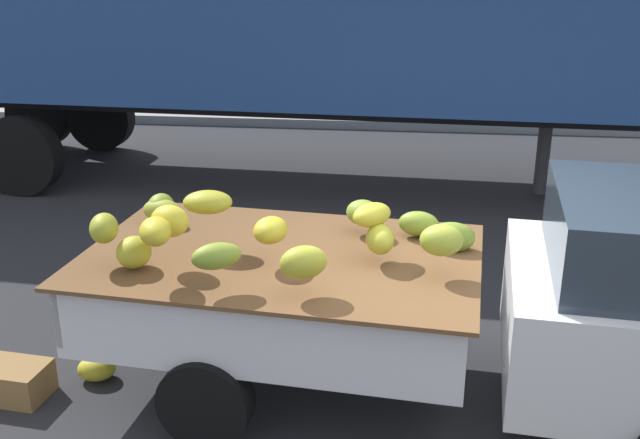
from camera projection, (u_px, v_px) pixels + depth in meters
name	position (u px, v px, depth m)	size (l,w,h in m)	color
ground	(461.00, 425.00, 5.24)	(220.00, 220.00, 0.00)	#28282B
curb_strip	(430.00, 122.00, 13.86)	(80.00, 0.80, 0.16)	gray
pickup_truck	(560.00, 304.00, 5.03)	(5.14, 2.23, 1.70)	white
fallen_banana_bunch_near_tailgate	(97.00, 368.00, 5.75)	(0.29, 0.24, 0.19)	gold
produce_crate	(12.00, 381.00, 5.53)	(0.52, 0.36, 0.26)	olive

